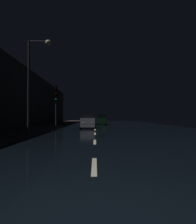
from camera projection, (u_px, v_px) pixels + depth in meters
name	position (u px, v px, depth m)	size (l,w,h in m)	color
ground	(95.00, 127.00, 27.56)	(26.25, 84.00, 0.02)	black
sidewalk_left	(46.00, 127.00, 27.47)	(4.40, 84.00, 0.15)	#38332B
building_facade_left	(18.00, 96.00, 24.03)	(0.80, 63.00, 8.15)	#2D2B28
lane_centerline	(95.00, 133.00, 17.69)	(0.16, 26.84, 0.01)	beige
traffic_light_far_left	(56.00, 98.00, 22.96)	(0.37, 0.48, 5.13)	#38383A
streetlamp_overhead	(35.00, 73.00, 14.18)	(1.70, 0.44, 7.16)	#2D2D30
car_approaching_headlights	(88.00, 121.00, 25.64)	(1.98, 4.28, 2.16)	#A5A8AD
car_distant_taillights	(101.00, 120.00, 36.95)	(1.83, 3.97, 2.00)	#0F3819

